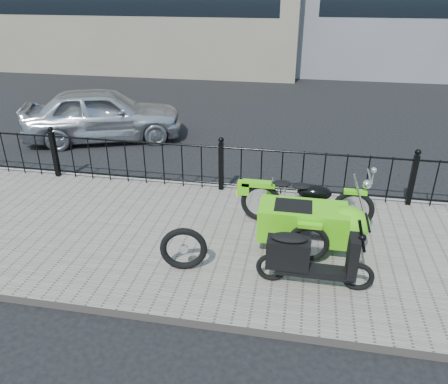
% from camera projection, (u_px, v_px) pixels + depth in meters
% --- Properties ---
extents(ground, '(120.00, 120.00, 0.00)m').
position_uv_depth(ground, '(207.00, 227.00, 7.53)').
color(ground, black).
rests_on(ground, ground).
extents(sidewalk, '(30.00, 3.80, 0.12)m').
position_uv_depth(sidewalk, '(200.00, 239.00, 7.06)').
color(sidewalk, slate).
rests_on(sidewalk, ground).
extents(curb, '(30.00, 0.10, 0.12)m').
position_uv_depth(curb, '(223.00, 189.00, 8.78)').
color(curb, gray).
rests_on(curb, ground).
extents(iron_fence, '(14.11, 0.11, 1.08)m').
position_uv_depth(iron_fence, '(221.00, 167.00, 8.42)').
color(iron_fence, black).
rests_on(iron_fence, sidewalk).
extents(motorcycle_sidecar, '(2.28, 1.48, 0.98)m').
position_uv_depth(motorcycle_sidecar, '(314.00, 218.00, 6.61)').
color(motorcycle_sidecar, black).
rests_on(motorcycle_sidecar, sidewalk).
extents(scooter, '(1.56, 0.45, 1.06)m').
position_uv_depth(scooter, '(307.00, 259.00, 5.76)').
color(scooter, black).
rests_on(scooter, sidewalk).
extents(spare_tire, '(0.67, 0.23, 0.67)m').
position_uv_depth(spare_tire, '(184.00, 249.00, 6.10)').
color(spare_tire, black).
rests_on(spare_tire, sidewalk).
extents(sedan_car, '(4.36, 2.94, 1.38)m').
position_uv_depth(sedan_car, '(103.00, 114.00, 11.38)').
color(sedan_car, silver).
rests_on(sedan_car, ground).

